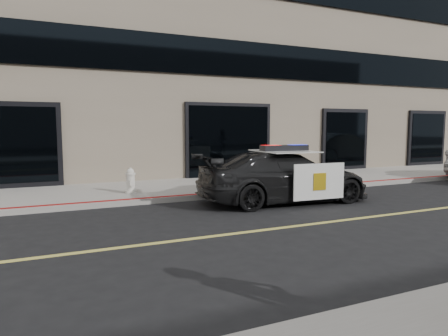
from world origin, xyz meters
name	(u,v)px	position (x,y,z in m)	size (l,w,h in m)	color
ground	(396,214)	(0.00, 0.00, 0.00)	(120.00, 120.00, 0.00)	black
sidewalk_n	(275,182)	(0.00, 5.25, 0.07)	(60.00, 3.50, 0.15)	gray
building_n	(216,38)	(0.00, 10.50, 6.00)	(60.00, 7.00, 12.00)	#756856
police_car	(284,176)	(-1.55, 2.33, 0.68)	(2.46, 4.88, 1.52)	black
fire_hydrant	(131,181)	(-5.15, 4.56, 0.48)	(0.32, 0.45, 0.71)	silver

